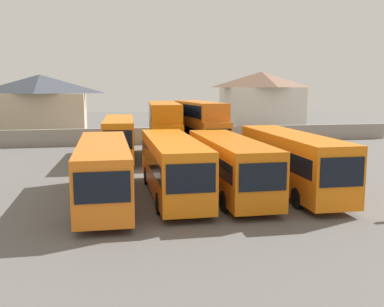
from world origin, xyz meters
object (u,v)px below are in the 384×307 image
house_terrace_centre (261,103)px  bus_6 (164,127)px  bus_5 (119,136)px  bus_7 (200,126)px  bus_4 (291,159)px  bus_3 (230,163)px  bus_1 (103,168)px  bus_2 (173,164)px  house_terrace_left (41,106)px

house_terrace_centre → bus_6: bearing=-131.7°
bus_5 → bus_7: 7.20m
bus_4 → bus_3: bearing=-88.4°
bus_1 → bus_6: 15.86m
bus_5 → house_terrace_centre: bearing=134.5°
bus_3 → house_terrace_centre: (13.19, 31.40, 2.29)m
bus_7 → house_terrace_centre: size_ratio=1.04×
bus_4 → house_terrace_centre: house_terrace_centre is taller
bus_3 → house_terrace_centre: house_terrace_centre is taller
bus_6 → bus_7: 3.21m
bus_2 → house_terrace_left: (-11.25, 31.85, 2.01)m
bus_1 → house_terrace_centre: (20.36, 31.80, 2.29)m
bus_1 → bus_5: bearing=175.1°
bus_2 → house_terrace_centre: 35.30m
bus_1 → bus_2: size_ratio=1.05×
bus_6 → bus_7: bearing=90.8°
bus_6 → house_terrace_left: house_terrace_left is taller
bus_4 → bus_7: bus_7 is taller
bus_4 → house_terrace_centre: bearing=163.7°
bus_3 → bus_7: (1.34, 14.29, 0.90)m
bus_7 → bus_4: bearing=5.7°
house_terrace_left → bus_6: bearing=-54.2°
bus_2 → house_terrace_centre: bearing=152.4°
bus_7 → house_terrace_left: (-15.88, 17.84, 1.15)m
bus_5 → bus_7: size_ratio=1.13×
bus_2 → bus_5: size_ratio=0.99×
bus_3 → house_terrace_left: size_ratio=1.02×
bus_2 → bus_4: bearing=88.8°
bus_4 → bus_7: bearing=-169.7°
bus_2 → bus_7: (4.63, 14.02, 0.86)m
bus_2 → bus_5: bus_5 is taller
bus_4 → bus_2: bearing=-91.2°
bus_6 → bus_5: bearing=-85.5°
bus_2 → bus_7: bearing=162.1°
bus_3 → bus_5: bus_5 is taller
bus_2 → bus_6: 14.34m
bus_3 → house_terrace_left: house_terrace_left is taller
bus_2 → bus_3: (3.29, -0.28, -0.03)m
bus_5 → bus_6: (3.96, -0.02, 0.71)m
bus_1 → bus_4: bus_4 is taller
bus_7 → bus_2: bearing=-22.5°
bus_3 → bus_2: bearing=-94.7°
bus_3 → bus_6: bearing=-172.6°
bus_6 → house_terrace_centre: (15.05, 16.88, 1.44)m
bus_1 → house_terrace_centre: house_terrace_centre is taller
bus_2 → house_terrace_centre: size_ratio=1.17×
bus_3 → house_terrace_centre: 34.14m
house_terrace_left → bus_1: bearing=-77.2°
bus_4 → bus_6: bearing=-158.1°
bus_5 → bus_2: bearing=13.0°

